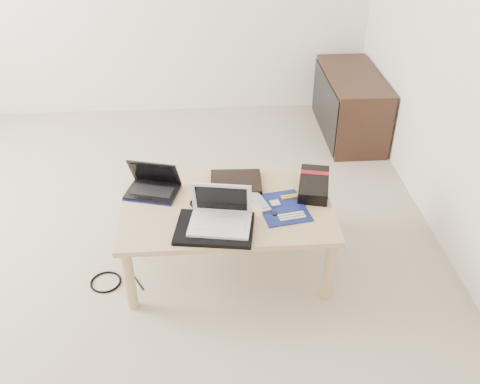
{
  "coord_description": "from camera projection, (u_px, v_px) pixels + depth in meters",
  "views": [
    {
      "loc": [
        0.65,
        -2.34,
        2.02
      ],
      "look_at": [
        0.81,
        -0.06,
        0.48
      ],
      "focal_mm": 40.0,
      "sensor_mm": 36.0,
      "label": 1
    }
  ],
  "objects": [
    {
      "name": "ground",
      "position": [
        97.0,
        262.0,
        3.03
      ],
      "size": [
        4.0,
        4.0,
        0.0
      ],
      "primitive_type": "plane",
      "color": "#B9AA96",
      "rests_on": "ground"
    },
    {
      "name": "coffee_table",
      "position": [
        227.0,
        213.0,
        2.82
      ],
      "size": [
        1.1,
        0.7,
        0.4
      ],
      "color": "tan",
      "rests_on": "ground"
    },
    {
      "name": "media_cabinet",
      "position": [
        349.0,
        105.0,
        4.19
      ],
      "size": [
        0.41,
        0.9,
        0.5
      ],
      "color": "#392417",
      "rests_on": "ground"
    },
    {
      "name": "book",
      "position": [
        236.0,
        182.0,
        2.95
      ],
      "size": [
        0.29,
        0.24,
        0.03
      ],
      "color": "black",
      "rests_on": "coffee_table"
    },
    {
      "name": "netbook",
      "position": [
        153.0,
        186.0,
        2.88
      ],
      "size": [
        0.31,
        0.26,
        0.18
      ],
      "color": "black",
      "rests_on": "coffee_table"
    },
    {
      "name": "tablet",
      "position": [
        222.0,
        208.0,
        2.76
      ],
      "size": [
        0.27,
        0.22,
        0.01
      ],
      "color": "black",
      "rests_on": "coffee_table"
    },
    {
      "name": "remote",
      "position": [
        257.0,
        199.0,
        2.82
      ],
      "size": [
        0.13,
        0.24,
        0.02
      ],
      "color": "silver",
      "rests_on": "coffee_table"
    },
    {
      "name": "neoprene_sleeve",
      "position": [
        215.0,
        228.0,
        2.62
      ],
      "size": [
        0.42,
        0.33,
        0.02
      ],
      "primitive_type": "cube",
      "rotation": [
        0.0,
        0.0,
        -0.15
      ],
      "color": "black",
      "rests_on": "coffee_table"
    },
    {
      "name": "white_laptop",
      "position": [
        220.0,
        215.0,
        2.61
      ],
      "size": [
        0.33,
        0.26,
        0.21
      ],
      "color": "silver",
      "rests_on": "neoprene_sleeve"
    },
    {
      "name": "motherboard",
      "position": [
        283.0,
        208.0,
        2.77
      ],
      "size": [
        0.28,
        0.33,
        0.01
      ],
      "color": "#0B184B",
      "rests_on": "coffee_table"
    },
    {
      "name": "gpu_box",
      "position": [
        314.0,
        184.0,
        2.9
      ],
      "size": [
        0.22,
        0.34,
        0.07
      ],
      "color": "black",
      "rests_on": "coffee_table"
    },
    {
      "name": "cable_coil",
      "position": [
        199.0,
        203.0,
        2.8
      ],
      "size": [
        0.1,
        0.1,
        0.01
      ],
      "primitive_type": "torus",
      "rotation": [
        0.0,
        0.0,
        0.07
      ],
      "color": "black",
      "rests_on": "coffee_table"
    },
    {
      "name": "floor_cable_coil",
      "position": [
        106.0,
        282.0,
        2.88
      ],
      "size": [
        0.18,
        0.18,
        0.01
      ],
      "primitive_type": "torus",
      "rotation": [
        0.0,
        0.0,
        0.07
      ],
      "color": "black",
      "rests_on": "ground"
    },
    {
      "name": "floor_cable_trail",
      "position": [
        131.0,
        271.0,
        2.95
      ],
      "size": [
        0.17,
        0.3,
        0.01
      ],
      "primitive_type": "cylinder",
      "rotation": [
        1.57,
        0.0,
        0.5
      ],
      "color": "black",
      "rests_on": "ground"
    }
  ]
}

